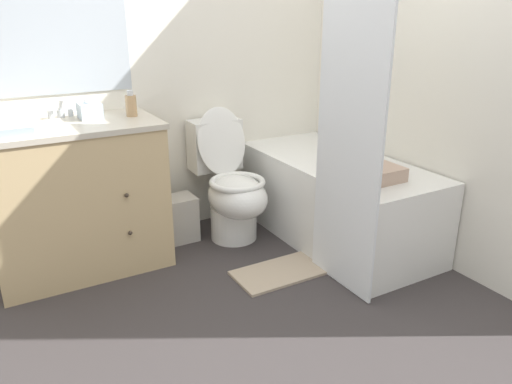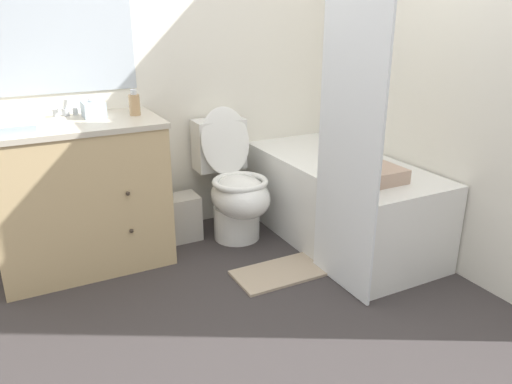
% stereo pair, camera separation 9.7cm
% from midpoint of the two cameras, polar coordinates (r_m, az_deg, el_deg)
% --- Properties ---
extents(ground_plane, '(14.00, 14.00, 0.00)m').
position_cam_midpoint_polar(ground_plane, '(2.36, 7.16, -18.23)').
color(ground_plane, '#383333').
extents(wall_back, '(8.00, 0.06, 2.50)m').
position_cam_midpoint_polar(wall_back, '(3.35, -8.86, 16.50)').
color(wall_back, white).
rests_on(wall_back, ground_plane).
extents(wall_right, '(0.05, 2.64, 2.50)m').
position_cam_midpoint_polar(wall_right, '(3.27, 18.02, 15.67)').
color(wall_right, white).
rests_on(wall_right, ground_plane).
extents(vanity_cabinet, '(0.96, 0.58, 0.87)m').
position_cam_midpoint_polar(vanity_cabinet, '(3.06, -18.57, -0.22)').
color(vanity_cabinet, tan).
rests_on(vanity_cabinet, ground_plane).
extents(sink_faucet, '(0.14, 0.12, 0.12)m').
position_cam_midpoint_polar(sink_faucet, '(3.12, -20.10, 8.79)').
color(sink_faucet, silver).
rests_on(sink_faucet, vanity_cabinet).
extents(toilet, '(0.36, 0.66, 0.86)m').
position_cam_midpoint_polar(toilet, '(3.29, -1.67, 0.51)').
color(toilet, white).
rests_on(toilet, ground_plane).
extents(bathtub, '(0.66, 1.42, 0.54)m').
position_cam_midpoint_polar(bathtub, '(3.32, 10.33, -0.96)').
color(bathtub, white).
rests_on(bathtub, ground_plane).
extents(shower_curtain, '(0.01, 0.50, 2.01)m').
position_cam_midpoint_polar(shower_curtain, '(2.54, 11.90, 9.65)').
color(shower_curtain, white).
rests_on(shower_curtain, ground_plane).
extents(wastebasket, '(0.23, 0.19, 0.30)m').
position_cam_midpoint_polar(wastebasket, '(3.35, -7.69, -2.90)').
color(wastebasket, '#B7B2A8').
rests_on(wastebasket, ground_plane).
extents(tissue_box, '(0.12, 0.15, 0.11)m').
position_cam_midpoint_polar(tissue_box, '(3.03, -17.19, 9.05)').
color(tissue_box, silver).
rests_on(tissue_box, vanity_cabinet).
extents(soap_dispenser, '(0.06, 0.06, 0.15)m').
position_cam_midpoint_polar(soap_dispenser, '(3.02, -12.82, 9.77)').
color(soap_dispenser, tan).
rests_on(soap_dispenser, vanity_cabinet).
extents(hand_towel_folded, '(0.25, 0.13, 0.05)m').
position_cam_midpoint_polar(hand_towel_folded, '(2.74, -25.51, 6.40)').
color(hand_towel_folded, silver).
rests_on(hand_towel_folded, vanity_cabinet).
extents(bath_towel_folded, '(0.33, 0.25, 0.08)m').
position_cam_midpoint_polar(bath_towel_folded, '(2.87, 14.11, 1.87)').
color(bath_towel_folded, tan).
rests_on(bath_towel_folded, bathtub).
extents(bath_mat, '(0.60, 0.30, 0.02)m').
position_cam_midpoint_polar(bath_mat, '(2.97, 4.22, -9.06)').
color(bath_mat, tan).
rests_on(bath_mat, ground_plane).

